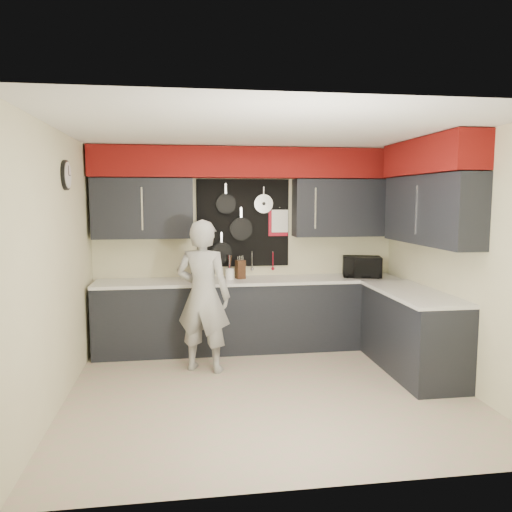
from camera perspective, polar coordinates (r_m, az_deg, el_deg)
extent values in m
plane|color=#B2A98B|center=(5.27, 1.43, -15.11)|extent=(4.00, 4.00, 0.00)
cube|color=beige|center=(6.66, -1.07, 0.99)|extent=(4.00, 0.01, 2.60)
cube|color=black|center=(6.44, -12.78, 5.33)|extent=(1.24, 0.32, 0.75)
cube|color=black|center=(6.76, 9.98, 5.44)|extent=(1.34, 0.32, 0.75)
cube|color=maroon|center=(6.47, -0.89, 10.59)|extent=(3.94, 0.36, 0.38)
cube|color=black|center=(6.62, -1.49, 3.78)|extent=(1.22, 0.03, 1.15)
cylinder|color=black|center=(6.55, -3.47, 5.98)|extent=(0.26, 0.04, 0.26)
cylinder|color=black|center=(6.58, -1.71, 3.11)|extent=(0.30, 0.04, 0.30)
cylinder|color=black|center=(6.58, -3.95, 0.39)|extent=(0.27, 0.04, 0.27)
cylinder|color=silver|center=(6.61, 0.87, 5.99)|extent=(0.25, 0.02, 0.25)
cube|color=#A50C1E|center=(6.67, 2.55, 3.76)|extent=(0.26, 0.01, 0.34)
cube|color=white|center=(6.66, 2.74, 4.01)|extent=(0.22, 0.01, 0.30)
cylinder|color=silver|center=(6.60, -5.34, -0.57)|extent=(0.01, 0.01, 0.20)
cylinder|color=silver|center=(6.62, -2.89, -0.53)|extent=(0.01, 0.01, 0.20)
cylinder|color=silver|center=(6.65, -0.46, -0.48)|extent=(0.01, 0.01, 0.20)
cylinder|color=silver|center=(6.69, 1.95, -0.44)|extent=(0.01, 0.01, 0.20)
cube|color=beige|center=(5.63, 21.92, -0.51)|extent=(0.01, 3.50, 2.60)
cube|color=black|center=(5.78, 19.31, 4.99)|extent=(0.32, 1.70, 0.75)
cube|color=maroon|center=(5.79, 19.35, 10.69)|extent=(0.36, 1.70, 0.38)
cube|color=beige|center=(5.01, -21.65, -1.33)|extent=(0.01, 3.50, 2.60)
cylinder|color=black|center=(5.36, -20.91, 8.63)|extent=(0.04, 0.30, 0.30)
cylinder|color=white|center=(5.35, -20.68, 8.64)|extent=(0.01, 0.26, 0.26)
cube|color=black|center=(6.51, -0.72, -6.81)|extent=(3.90, 0.60, 0.88)
cube|color=silver|center=(6.40, -0.71, -2.84)|extent=(3.90, 0.63, 0.04)
cube|color=black|center=(5.96, 17.37, -8.39)|extent=(0.60, 1.60, 0.88)
cube|color=silver|center=(5.85, 17.39, -4.04)|extent=(0.63, 1.60, 0.04)
cube|color=black|center=(6.36, -0.40, -10.77)|extent=(3.90, 0.06, 0.10)
imported|color=black|center=(6.71, 12.00, -1.21)|extent=(0.56, 0.44, 0.27)
cube|color=#332210|center=(6.43, -1.80, -1.54)|extent=(0.13, 0.13, 0.24)
cylinder|color=white|center=(6.39, -3.02, -2.04)|extent=(0.11, 0.11, 0.14)
cube|color=black|center=(6.35, -6.52, -2.64)|extent=(0.25, 0.28, 0.03)
cube|color=black|center=(6.40, -6.56, -1.11)|extent=(0.20, 0.12, 0.31)
cube|color=black|center=(6.31, -6.55, 0.01)|extent=(0.25, 0.28, 0.06)
cylinder|color=black|center=(6.31, -6.52, -1.88)|extent=(0.11, 0.11, 0.14)
imported|color=#A5A5A2|center=(5.65, -6.06, -4.57)|extent=(0.74, 0.62, 1.72)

